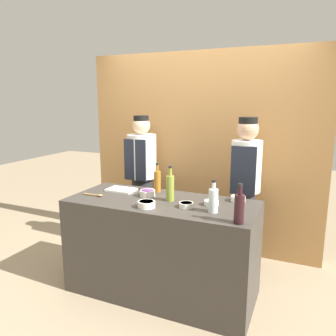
{
  "coord_description": "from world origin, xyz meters",
  "views": [
    {
      "loc": [
        1.21,
        -2.63,
        1.82
      ],
      "look_at": [
        0.0,
        0.15,
        1.2
      ],
      "focal_mm": 35.0,
      "sensor_mm": 36.0,
      "label": 1
    }
  ],
  "objects_px": {
    "sauce_bowl_purple": "(147,193)",
    "bottle_clear": "(213,200)",
    "bottle_wine": "(239,208)",
    "wooden_spoon": "(95,195)",
    "sauce_bowl_brown": "(186,205)",
    "bottle_amber": "(157,181)",
    "sauce_bowl_green": "(211,203)",
    "chef_right": "(245,187)",
    "cutting_board": "(121,190)",
    "sauce_bowl_orange": "(146,204)",
    "sauce_bowl_red": "(238,198)",
    "bottle_oil": "(170,187)",
    "chef_left": "(142,179)"
  },
  "relations": [
    {
      "from": "sauce_bowl_purple",
      "to": "bottle_clear",
      "type": "relative_size",
      "value": 0.55
    },
    {
      "from": "bottle_wine",
      "to": "wooden_spoon",
      "type": "height_order",
      "value": "bottle_wine"
    },
    {
      "from": "sauce_bowl_brown",
      "to": "sauce_bowl_purple",
      "type": "bearing_deg",
      "value": 160.0
    },
    {
      "from": "bottle_amber",
      "to": "bottle_wine",
      "type": "xyz_separation_m",
      "value": [
        0.94,
        -0.55,
        0.01
      ]
    },
    {
      "from": "sauce_bowl_green",
      "to": "chef_right",
      "type": "xyz_separation_m",
      "value": [
        0.16,
        0.73,
        -0.02
      ]
    },
    {
      "from": "sauce_bowl_purple",
      "to": "bottle_wine",
      "type": "bearing_deg",
      "value": -20.88
    },
    {
      "from": "bottle_clear",
      "to": "wooden_spoon",
      "type": "bearing_deg",
      "value": 179.97
    },
    {
      "from": "cutting_board",
      "to": "sauce_bowl_orange",
      "type": "bearing_deg",
      "value": -37.99
    },
    {
      "from": "sauce_bowl_red",
      "to": "chef_right",
      "type": "distance_m",
      "value": 0.51
    },
    {
      "from": "bottle_clear",
      "to": "bottle_wine",
      "type": "distance_m",
      "value": 0.3
    },
    {
      "from": "sauce_bowl_green",
      "to": "wooden_spoon",
      "type": "distance_m",
      "value": 1.13
    },
    {
      "from": "sauce_bowl_purple",
      "to": "sauce_bowl_green",
      "type": "bearing_deg",
      "value": -2.25
    },
    {
      "from": "sauce_bowl_red",
      "to": "bottle_clear",
      "type": "height_order",
      "value": "bottle_clear"
    },
    {
      "from": "sauce_bowl_red",
      "to": "bottle_clear",
      "type": "distance_m",
      "value": 0.41
    },
    {
      "from": "sauce_bowl_green",
      "to": "sauce_bowl_purple",
      "type": "bearing_deg",
      "value": 177.75
    },
    {
      "from": "sauce_bowl_brown",
      "to": "bottle_amber",
      "type": "bearing_deg",
      "value": 141.51
    },
    {
      "from": "bottle_amber",
      "to": "bottle_wine",
      "type": "distance_m",
      "value": 1.09
    },
    {
      "from": "sauce_bowl_purple",
      "to": "bottle_clear",
      "type": "xyz_separation_m",
      "value": [
        0.71,
        -0.2,
        0.07
      ]
    },
    {
      "from": "sauce_bowl_orange",
      "to": "sauce_bowl_red",
      "type": "distance_m",
      "value": 0.85
    },
    {
      "from": "bottle_oil",
      "to": "bottle_wine",
      "type": "relative_size",
      "value": 1.06
    },
    {
      "from": "sauce_bowl_red",
      "to": "chef_left",
      "type": "bearing_deg",
      "value": 158.02
    },
    {
      "from": "sauce_bowl_brown",
      "to": "chef_right",
      "type": "relative_size",
      "value": 0.08
    },
    {
      "from": "sauce_bowl_purple",
      "to": "bottle_wine",
      "type": "distance_m",
      "value": 1.03
    },
    {
      "from": "cutting_board",
      "to": "chef_left",
      "type": "height_order",
      "value": "chef_left"
    },
    {
      "from": "sauce_bowl_red",
      "to": "bottle_wine",
      "type": "bearing_deg",
      "value": -77.92
    },
    {
      "from": "sauce_bowl_brown",
      "to": "sauce_bowl_green",
      "type": "xyz_separation_m",
      "value": [
        0.18,
        0.14,
        0.0
      ]
    },
    {
      "from": "bottle_oil",
      "to": "wooden_spoon",
      "type": "relative_size",
      "value": 1.48
    },
    {
      "from": "sauce_bowl_purple",
      "to": "bottle_wine",
      "type": "xyz_separation_m",
      "value": [
        0.95,
        -0.36,
        0.09
      ]
    },
    {
      "from": "sauce_bowl_red",
      "to": "chef_right",
      "type": "bearing_deg",
      "value": 93.64
    },
    {
      "from": "sauce_bowl_orange",
      "to": "bottle_wine",
      "type": "bearing_deg",
      "value": -4.04
    },
    {
      "from": "cutting_board",
      "to": "sauce_bowl_red",
      "type": "bearing_deg",
      "value": 5.8
    },
    {
      "from": "sauce_bowl_orange",
      "to": "sauce_bowl_brown",
      "type": "bearing_deg",
      "value": 23.84
    },
    {
      "from": "bottle_amber",
      "to": "chef_left",
      "type": "distance_m",
      "value": 0.7
    },
    {
      "from": "sauce_bowl_purple",
      "to": "bottle_amber",
      "type": "distance_m",
      "value": 0.2
    },
    {
      "from": "cutting_board",
      "to": "bottle_clear",
      "type": "distance_m",
      "value": 1.08
    },
    {
      "from": "wooden_spoon",
      "to": "sauce_bowl_green",
      "type": "bearing_deg",
      "value": 8.72
    },
    {
      "from": "sauce_bowl_orange",
      "to": "bottle_oil",
      "type": "relative_size",
      "value": 0.47
    },
    {
      "from": "bottle_oil",
      "to": "chef_left",
      "type": "height_order",
      "value": "chef_left"
    },
    {
      "from": "chef_right",
      "to": "bottle_oil",
      "type": "bearing_deg",
      "value": -126.08
    },
    {
      "from": "sauce_bowl_green",
      "to": "chef_right",
      "type": "height_order",
      "value": "chef_right"
    },
    {
      "from": "sauce_bowl_purple",
      "to": "sauce_bowl_green",
      "type": "distance_m",
      "value": 0.65
    },
    {
      "from": "sauce_bowl_orange",
      "to": "bottle_clear",
      "type": "bearing_deg",
      "value": 11.08
    },
    {
      "from": "cutting_board",
      "to": "bottle_amber",
      "type": "xyz_separation_m",
      "value": [
        0.35,
        0.11,
        0.11
      ]
    },
    {
      "from": "sauce_bowl_orange",
      "to": "bottle_wine",
      "type": "xyz_separation_m",
      "value": [
        0.81,
        -0.06,
        0.09
      ]
    },
    {
      "from": "sauce_bowl_red",
      "to": "cutting_board",
      "type": "height_order",
      "value": "sauce_bowl_red"
    },
    {
      "from": "sauce_bowl_orange",
      "to": "bottle_oil",
      "type": "distance_m",
      "value": 0.3
    },
    {
      "from": "sauce_bowl_red",
      "to": "sauce_bowl_orange",
      "type": "bearing_deg",
      "value": -144.24
    },
    {
      "from": "bottle_amber",
      "to": "chef_left",
      "type": "bearing_deg",
      "value": 131.18
    },
    {
      "from": "sauce_bowl_purple",
      "to": "chef_left",
      "type": "xyz_separation_m",
      "value": [
        -0.43,
        0.7,
        -0.05
      ]
    },
    {
      "from": "sauce_bowl_orange",
      "to": "sauce_bowl_purple",
      "type": "height_order",
      "value": "sauce_bowl_purple"
    }
  ]
}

